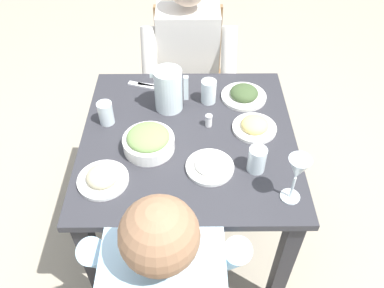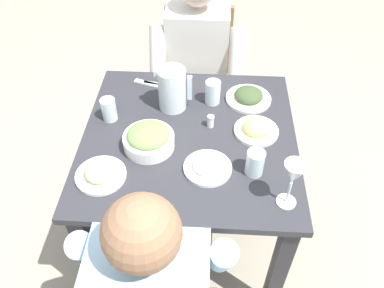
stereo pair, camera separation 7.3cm
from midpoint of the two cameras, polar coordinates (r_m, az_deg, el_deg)
ground_plane at (r=2.17m, az=-1.39°, el=-12.77°), size 8.00×8.00×0.00m
dining_table at (r=1.69m, az=-1.74°, el=-1.88°), size 0.87×0.87×0.73m
chair_far at (r=2.36m, az=-1.30°, el=10.18°), size 0.40×0.40×0.86m
diner_near at (r=1.34m, az=-5.06°, el=-19.57°), size 0.48×0.53×1.15m
diner_far at (r=2.11m, az=-1.41°, el=10.24°), size 0.48×0.53×1.15m
water_pitcher at (r=1.68m, az=-4.68°, el=7.86°), size 0.16×0.12×0.19m
salad_bowl at (r=1.53m, az=-7.68°, el=0.45°), size 0.20×0.20×0.09m
plate_dolmas at (r=1.78m, az=6.41°, el=7.18°), size 0.20×0.20×0.06m
plate_yoghurt at (r=1.46m, az=1.20°, el=-3.20°), size 0.18×0.18×0.04m
plate_fries at (r=1.63m, az=7.84°, el=2.58°), size 0.18×0.18×0.06m
plate_beans at (r=1.47m, az=-14.27°, el=-4.82°), size 0.19×0.19×0.06m
water_glass_far_right at (r=1.67m, az=-13.65°, el=4.37°), size 0.06×0.06×0.10m
water_glass_by_pitcher at (r=1.73m, az=1.22°, el=7.62°), size 0.07×0.07×0.11m
water_glass_near_right at (r=1.45m, az=8.02°, el=-2.29°), size 0.07×0.07×0.10m
wine_glass at (r=1.32m, az=13.57°, el=-3.84°), size 0.08×0.08×0.20m
salt_shaker at (r=1.63m, az=1.17°, el=3.42°), size 0.03×0.03×0.05m
fork_near at (r=1.86m, az=-7.90°, el=8.31°), size 0.17×0.08×0.01m
knife_near at (r=1.86m, az=-6.27°, el=8.31°), size 0.18×0.06×0.01m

